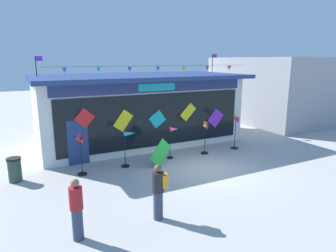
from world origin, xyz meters
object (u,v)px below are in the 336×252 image
display_kite_on_ground (161,153)px  person_near_camera (77,209)px  wind_spinner_center_right (205,134)px  trash_bin (15,170)px  wind_spinner_center_left (173,135)px  wind_spinner_left (128,143)px  person_mid_plaza (159,191)px  kite_shop_building (138,108)px  wind_spinner_right (236,126)px  wind_spinner_far_left (81,150)px

display_kite_on_ground → person_near_camera: bearing=-137.1°
wind_spinner_center_right → display_kite_on_ground: wind_spinner_center_right is taller
person_near_camera → trash_bin: (-1.42, 4.98, -0.38)m
wind_spinner_center_left → wind_spinner_center_right: bearing=-5.6°
person_near_camera → display_kite_on_ground: person_near_camera is taller
wind_spinner_center_left → wind_spinner_left: bearing=-176.8°
person_near_camera → person_mid_plaza: (2.30, -0.03, 0.03)m
wind_spinner_center_right → wind_spinner_left: bearing=179.4°
wind_spinner_left → wind_spinner_center_left: (2.25, 0.13, 0.03)m
person_near_camera → display_kite_on_ground: (4.31, 4.01, -0.26)m
wind_spinner_center_left → wind_spinner_center_right: (1.72, -0.17, -0.07)m
person_near_camera → person_mid_plaza: bearing=151.0°
kite_shop_building → wind_spinner_right: bearing=-45.1°
kite_shop_building → wind_spinner_center_left: size_ratio=7.37×
wind_spinner_center_left → wind_spinner_right: (3.60, -0.17, 0.11)m
wind_spinner_left → wind_spinner_center_left: size_ratio=1.04×
wind_spinner_center_left → person_mid_plaza: bearing=-122.3°
person_mid_plaza → trash_bin: (-3.72, 5.01, -0.41)m
wind_spinner_left → person_mid_plaza: person_mid_plaza is taller
display_kite_on_ground → wind_spinner_far_left: bearing=172.0°
person_mid_plaza → wind_spinner_far_left: bearing=-147.7°
wind_spinner_left → person_near_camera: (-3.04, -4.59, -0.21)m
kite_shop_building → wind_spinner_far_left: 5.70m
wind_spinner_left → wind_spinner_right: 5.86m
kite_shop_building → person_near_camera: kite_shop_building is taller
person_mid_plaza → trash_bin: size_ratio=1.77×
wind_spinner_center_left → person_near_camera: size_ratio=0.90×
wind_spinner_center_right → trash_bin: wind_spinner_center_right is taller
display_kite_on_ground → wind_spinner_center_right: bearing=11.2°
person_mid_plaza → display_kite_on_ground: 4.52m
wind_spinner_left → person_mid_plaza: size_ratio=0.94×
wind_spinner_center_right → trash_bin: size_ratio=1.76×
wind_spinner_far_left → wind_spinner_center_right: bearing=0.7°
person_near_camera → person_mid_plaza: 2.30m
trash_bin → display_kite_on_ground: (5.73, -0.97, 0.12)m
wind_spinner_left → wind_spinner_center_left: 2.26m
kite_shop_building → wind_spinner_right: (3.90, -3.91, -0.71)m
wind_spinner_right → trash_bin: wind_spinner_right is taller
wind_spinner_far_left → person_near_camera: size_ratio=1.04×
wind_spinner_center_left → person_near_camera: 7.09m
wind_spinner_far_left → trash_bin: (-2.42, 0.51, -0.58)m
wind_spinner_right → person_near_camera: 10.00m
wind_spinner_far_left → trash_bin: wind_spinner_far_left is taller
kite_shop_building → person_near_camera: (-5.00, -8.45, -1.06)m
kite_shop_building → trash_bin: (-6.42, -3.47, -1.43)m
wind_spinner_far_left → display_kite_on_ground: size_ratio=1.57×
wind_spinner_left → person_mid_plaza: (-0.74, -4.62, -0.18)m
wind_spinner_center_left → trash_bin: size_ratio=1.59×
kite_shop_building → person_mid_plaza: kite_shop_building is taller
wind_spinner_far_left → wind_spinner_center_left: (4.29, 0.24, 0.05)m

